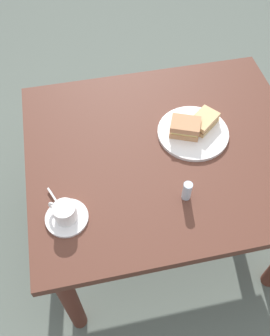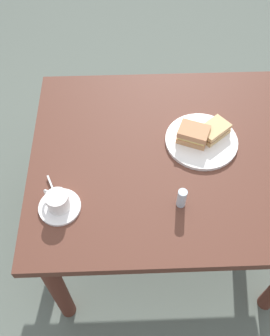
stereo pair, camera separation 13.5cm
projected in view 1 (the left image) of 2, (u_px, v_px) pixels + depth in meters
name	position (u px, v px, depth m)	size (l,w,h in m)	color
ground_plane	(158.00, 229.00, 2.01)	(6.00, 6.00, 0.00)	#5A635A
dining_table	(165.00, 164.00, 1.53)	(1.09, 0.92, 0.70)	#552E22
sandwich_plate	(193.00, 133.00, 1.48)	(0.28, 0.28, 0.01)	white
sandwich_front	(185.00, 127.00, 1.45)	(0.14, 0.12, 0.06)	tan
sandwich_back	(204.00, 121.00, 1.48)	(0.14, 0.14, 0.05)	tan
coffee_saucer	(67.00, 218.00, 1.26)	(0.15, 0.15, 0.01)	white
coffee_cup	(65.00, 212.00, 1.23)	(0.09, 0.09, 0.06)	white
spoon	(56.00, 201.00, 1.29)	(0.05, 0.10, 0.01)	silver
salt_shaker	(187.00, 191.00, 1.28)	(0.03, 0.03, 0.08)	silver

